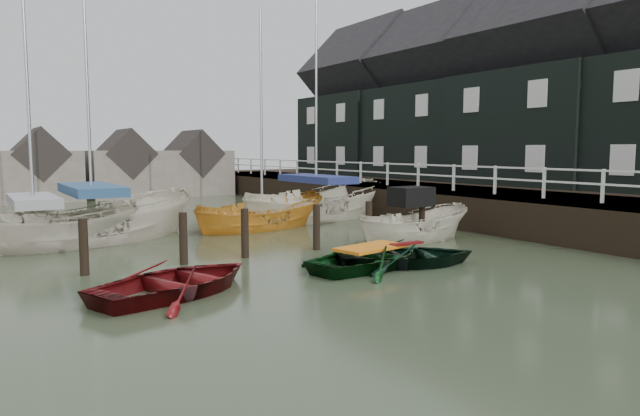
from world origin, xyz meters
TOP-DOWN VIEW (x-y plane):
  - ground at (0.00, 0.00)m, footprint 120.00×120.00m
  - pier at (9.48, 10.00)m, footprint 3.04×32.00m
  - land_strip at (15.00, 10.00)m, footprint 14.00×38.00m
  - quay_houses at (14.99, 8.66)m, footprint 6.52×28.14m
  - mooring_pilings at (-1.11, 3.00)m, footprint 13.72×0.22m
  - far_sheds at (0.83, 26.00)m, footprint 14.00×4.08m
  - rowboat_red at (-4.13, 0.02)m, footprint 4.69×4.05m
  - rowboat_green at (0.99, -0.02)m, footprint 4.24×3.41m
  - rowboat_dkgreen at (2.00, -0.26)m, footprint 4.52×3.94m
  - motorboat at (4.90, 2.70)m, footprint 4.52×1.76m
  - sailboat_a at (-6.08, 8.00)m, footprint 6.61×2.98m
  - sailboat_b at (-4.29, 8.39)m, footprint 8.13×4.85m
  - sailboat_c at (2.03, 8.41)m, footprint 6.48×3.54m
  - sailboat_d at (5.33, 9.66)m, footprint 8.23×4.36m

SIDE VIEW (x-z plane):
  - ground at x=0.00m, z-range 0.00..0.00m
  - land_strip at x=15.00m, z-range -0.75..0.75m
  - rowboat_red at x=-4.13m, z-range -0.41..0.41m
  - rowboat_green at x=0.99m, z-range -0.39..0.39m
  - rowboat_dkgreen at x=2.00m, z-range -0.39..0.39m
  - sailboat_c at x=2.03m, z-range -4.78..4.80m
  - sailboat_d at x=5.33m, z-range -5.97..6.09m
  - sailboat_b at x=-4.29m, z-range -6.41..6.53m
  - sailboat_a at x=-6.08m, z-range -5.56..5.69m
  - motorboat at x=4.90m, z-range -1.25..1.43m
  - mooring_pilings at x=-1.11m, z-range -0.40..1.40m
  - pier at x=9.48m, z-range -0.64..2.06m
  - far_sheds at x=0.83m, z-range -0.34..4.06m
  - quay_houses at x=14.99m, z-range 0.68..10.68m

